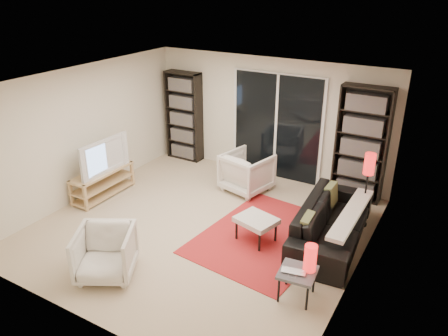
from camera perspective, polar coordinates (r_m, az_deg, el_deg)
The scene contains 20 objects.
floor at distance 7.29m, azimuth -2.91°, elevation -7.63°, with size 5.00×5.00×0.00m, color beige.
wall_back at distance 8.81m, azimuth 5.84°, elevation 6.53°, with size 5.00×0.02×2.40m, color silver.
wall_front at distance 5.08m, azimuth -18.85°, elevation -8.41°, with size 5.00×0.02×2.40m, color silver.
wall_left at distance 8.31m, azimuth -17.77°, elevation 4.40°, with size 0.02×5.00×2.40m, color silver.
wall_right at distance 5.88m, azimuth 17.80°, elevation -3.70°, with size 0.02×5.00×2.40m, color silver.
ceiling at distance 6.38m, azimuth -3.36°, elevation 11.08°, with size 5.00×5.00×0.02m, color white.
sliding_door at distance 8.75m, azimuth 6.89°, elevation 5.32°, with size 1.92×0.08×2.16m.
bookshelf_left at distance 9.68m, azimuth -5.24°, elevation 6.73°, with size 0.80×0.30×1.95m.
bookshelf_right at distance 8.15m, azimuth 17.50°, elevation 2.95°, with size 0.90×0.30×2.10m.
tv_stand at distance 8.46m, azimuth -15.52°, elevation -1.83°, with size 0.41×1.29×0.50m.
tv at distance 8.23m, azimuth -15.84°, elevation 1.63°, with size 1.11×0.15×0.64m, color black.
rug at distance 7.05m, azimuth 5.41°, elevation -8.86°, with size 1.78×2.40×0.01m, color red.
sofa at distance 6.97m, azimuth 13.94°, elevation -6.89°, with size 2.24×0.87×0.65m, color black.
armchair_back at distance 8.31m, azimuth 3.01°, elevation -0.54°, with size 0.81×0.83×0.76m, color silver.
armchair_front at distance 6.25m, azimuth -15.24°, elevation -10.70°, with size 0.75×0.77×0.70m, color silver.
ottoman at distance 6.77m, azimuth 4.24°, elevation -6.93°, with size 0.69×0.62×0.40m.
side_table at distance 5.74m, azimuth 9.57°, elevation -13.53°, with size 0.50×0.50×0.40m.
laptop at distance 5.64m, azimuth 8.98°, elevation -13.49°, with size 0.31×0.20×0.02m, color silver.
table_lamp at distance 5.65m, azimuth 11.21°, elevation -11.45°, with size 0.16×0.16×0.36m, color red.
floor_lamp at distance 7.26m, azimuth 18.34°, elevation -0.53°, with size 0.19×0.19×1.27m.
Camera 1 is at (3.44, -5.18, 3.80)m, focal length 35.00 mm.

